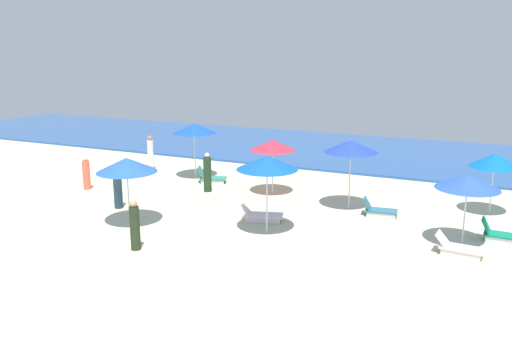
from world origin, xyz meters
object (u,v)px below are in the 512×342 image
Objects in this scene: umbrella_2 at (127,165)px; umbrella_5 at (194,128)px; umbrella_0 at (273,145)px; lounge_chair_4_0 at (503,235)px; umbrella_6 at (495,160)px; beachgoer_4 at (86,174)px; umbrella_4 at (468,182)px; lounge_chair_4_1 at (458,247)px; umbrella_1 at (267,163)px; lounge_chair_1_0 at (260,215)px; umbrella_3 at (351,146)px; beachgoer_2 at (118,188)px; beachgoer_0 at (135,226)px; lounge_chair_5_0 at (211,177)px; beachgoer_3 at (150,153)px; beachgoer_1 at (207,174)px; lounge_chair_3_0 at (379,210)px.

umbrella_5 is at bearing 101.39° from umbrella_2.
umbrella_0 reaches higher than lounge_chair_4_0.
umbrella_6 reaches higher than beachgoer_4.
lounge_chair_4_1 is (-0.07, -0.90, -1.85)m from umbrella_4.
umbrella_1 reaches higher than lounge_chair_4_0.
lounge_chair_1_0 is (-0.69, 1.03, -2.20)m from umbrella_1.
umbrella_3 is 9.14m from beachgoer_2.
lounge_chair_5_0 is at bearing 124.86° from beachgoer_0.
beachgoer_0 is 0.92× the size of beachgoer_3.
lounge_chair_5_0 is at bearing 134.65° from umbrella_1.
lounge_chair_4_1 is at bearing -33.16° from beachgoer_3.
umbrella_5 is (-7.98, 1.79, -0.07)m from umbrella_3.
umbrella_2 is 0.92× the size of umbrella_5.
lounge_chair_4_0 is (1.18, 0.81, -1.83)m from umbrella_4.
umbrella_4 is (7.78, -3.00, -0.04)m from umbrella_0.
lounge_chair_4_1 is 11.90m from lounge_chair_5_0.
lounge_chair_1_0 is at bearing 81.27° from beachgoer_0.
beachgoer_3 is at bearing 144.85° from beachgoer_0.
umbrella_5 reaches higher than umbrella_0.
beachgoer_2 reaches higher than lounge_chair_4_0.
beachgoer_1 is (-3.70, 2.68, 0.56)m from lounge_chair_1_0.
lounge_chair_4_1 is at bearing -99.60° from umbrella_6.
umbrella_1 is at bearing -42.44° from umbrella_5.
beachgoer_3 is (-4.12, 1.13, 0.59)m from lounge_chair_5_0.
umbrella_2 is at bearing 153.66° from beachgoer_0.
umbrella_3 reaches higher than umbrella_4.
lounge_chair_4_1 is at bearing -131.74° from lounge_chair_5_0.
umbrella_4 is at bearing -21.09° from umbrella_0.
beachgoer_0 is at bearing -125.70° from umbrella_3.
lounge_chair_3_0 is at bearing -159.75° from beachgoer_1.
lounge_chair_1_0 is 5.78m from beachgoer_2.
umbrella_5 is at bearing -102.96° from beachgoer_2.
lounge_chair_1_0 is at bearing 178.05° from beachgoer_2.
lounge_chair_1_0 is 1.10× the size of lounge_chair_4_1.
umbrella_5 is 2.49m from lounge_chair_5_0.
beachgoer_2 reaches higher than lounge_chair_3_0.
umbrella_5 is at bearing 68.76° from lounge_chair_3_0.
lounge_chair_1_0 is at bearing -150.09° from umbrella_6.
umbrella_1 is at bearing 110.80° from lounge_chair_4_0.
umbrella_4 is 2.32m from lounge_chair_4_0.
umbrella_1 is at bearing 101.19° from lounge_chair_4_1.
lounge_chair_4_1 is at bearing -26.82° from umbrella_0.
beachgoer_1 is at bearing -163.92° from umbrella_0.
lounge_chair_3_0 is 8.96m from beachgoer_0.
umbrella_1 reaches higher than beachgoer_0.
lounge_chair_4_1 is (7.71, -3.90, -1.89)m from umbrella_0.
umbrella_4 is at bearing -129.42° from lounge_chair_3_0.
umbrella_0 is 1.47× the size of lounge_chair_1_0.
umbrella_2 is at bearing -150.39° from umbrella_6.
beachgoer_1 is at bearing 79.83° from lounge_chair_3_0.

